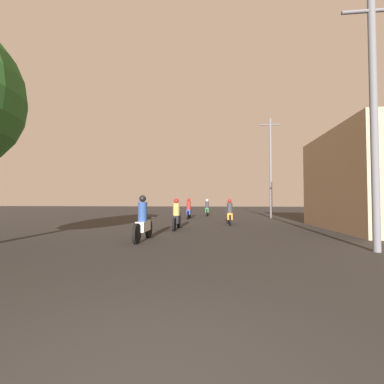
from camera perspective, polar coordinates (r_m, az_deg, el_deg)
motorcycle_white at (r=9.28m, az=-10.83°, el=-6.71°), size 0.60×2.14×1.61m
motorcycle_black at (r=12.66m, az=-3.46°, el=-5.55°), size 0.60×2.01×1.53m
motorcycle_orange at (r=15.33m, az=8.38°, el=-4.90°), size 0.60×1.85×1.51m
motorcycle_blue at (r=20.18m, az=-0.71°, el=-4.11°), size 0.60×2.00×1.61m
motorcycle_green at (r=23.82m, az=3.38°, el=-3.82°), size 0.60×1.91×1.57m
building_right_near at (r=15.16m, az=35.25°, el=2.13°), size 4.26×6.89×4.79m
utility_pole_near at (r=9.07m, az=35.38°, el=13.79°), size 1.60×0.20×7.31m
utility_pole_far at (r=22.09m, az=17.08°, el=5.55°), size 1.60×0.20×8.18m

